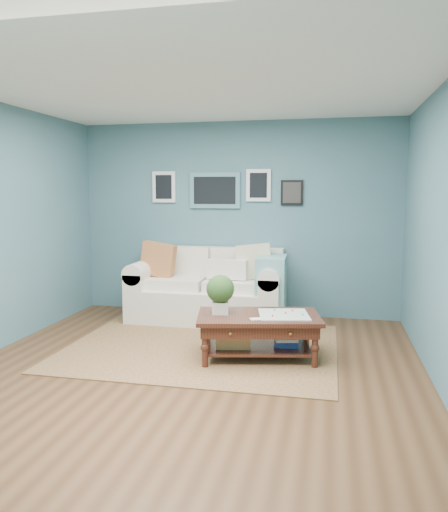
# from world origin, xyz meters

# --- Properties ---
(room_shell) EXTENTS (5.00, 5.02, 2.70)m
(room_shell) POSITION_xyz_m (-0.00, 0.06, 1.36)
(room_shell) COLOR brown
(room_shell) RESTS_ON ground
(area_rug) EXTENTS (2.95, 2.36, 0.01)m
(area_rug) POSITION_xyz_m (-0.07, 0.83, 0.01)
(area_rug) COLOR brown
(area_rug) RESTS_ON ground
(loveseat) EXTENTS (2.09, 0.95, 1.07)m
(loveseat) POSITION_xyz_m (-0.22, 2.03, 0.44)
(loveseat) COLOR silver
(loveseat) RESTS_ON ground
(coffee_table) EXTENTS (1.37, 0.96, 0.88)m
(coffee_table) POSITION_xyz_m (0.53, 0.58, 0.39)
(coffee_table) COLOR black
(coffee_table) RESTS_ON ground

